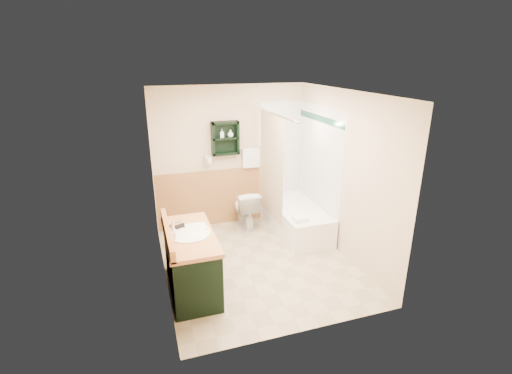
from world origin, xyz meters
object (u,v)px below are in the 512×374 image
(wall_shelf, at_px, (225,138))
(vanity_book, at_px, (173,221))
(soap_bottle_a, at_px, (222,136))
(hair_dryer, at_px, (208,160))
(toilet, at_px, (245,209))
(soap_bottle_b, at_px, (230,134))
(vanity, at_px, (191,262))
(bathtub, at_px, (296,219))

(wall_shelf, height_order, vanity_book, wall_shelf)
(soap_bottle_a, bearing_deg, wall_shelf, 5.32)
(hair_dryer, height_order, toilet, hair_dryer)
(wall_shelf, bearing_deg, hair_dryer, 175.24)
(wall_shelf, xyz_separation_m, soap_bottle_b, (0.09, -0.01, 0.06))
(hair_dryer, bearing_deg, vanity, -108.54)
(bathtub, xyz_separation_m, soap_bottle_a, (-1.08, 0.66, 1.36))
(toilet, distance_m, soap_bottle_b, 1.31)
(bathtub, height_order, soap_bottle_a, soap_bottle_a)
(bathtub, relative_size, toilet, 2.21)
(vanity, xyz_separation_m, soap_bottle_b, (0.98, 1.74, 1.22))
(bathtub, relative_size, vanity_book, 6.56)
(toilet, relative_size, soap_bottle_b, 5.57)
(bathtub, height_order, soap_bottle_b, soap_bottle_b)
(vanity_book, relative_size, soap_bottle_a, 1.69)
(vanity, xyz_separation_m, bathtub, (1.92, 1.08, -0.16))
(hair_dryer, distance_m, toilet, 1.06)
(soap_bottle_b, bearing_deg, vanity_book, -126.28)
(vanity_book, bearing_deg, toilet, 17.72)
(vanity, relative_size, bathtub, 0.82)
(toilet, xyz_separation_m, soap_bottle_a, (-0.32, 0.19, 1.26))
(wall_shelf, xyz_separation_m, soap_bottle_a, (-0.05, -0.01, 0.05))
(vanity, distance_m, soap_bottle_a, 2.28)
(wall_shelf, distance_m, toilet, 1.26)
(toilet, distance_m, vanity_book, 1.99)
(vanity, distance_m, toilet, 1.94)
(vanity_book, xyz_separation_m, soap_bottle_a, (1.01, 1.56, 0.70))
(vanity, xyz_separation_m, vanity_book, (-0.17, 0.18, 0.51))
(wall_shelf, bearing_deg, vanity_book, -124.04)
(vanity, height_order, soap_bottle_b, soap_bottle_b)
(soap_bottle_a, distance_m, soap_bottle_b, 0.14)
(toilet, bearing_deg, wall_shelf, -36.19)
(wall_shelf, height_order, vanity, wall_shelf)
(soap_bottle_a, bearing_deg, vanity_book, -122.75)
(soap_bottle_a, bearing_deg, toilet, -30.61)
(vanity, distance_m, vanity_book, 0.56)
(toilet, relative_size, soap_bottle_a, 5.04)
(vanity, bearing_deg, soap_bottle_a, 64.25)
(hair_dryer, distance_m, soap_bottle_a, 0.47)
(wall_shelf, xyz_separation_m, bathtub, (1.03, -0.67, -1.32))
(vanity_book, bearing_deg, vanity, -75.60)
(wall_shelf, relative_size, vanity, 0.45)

